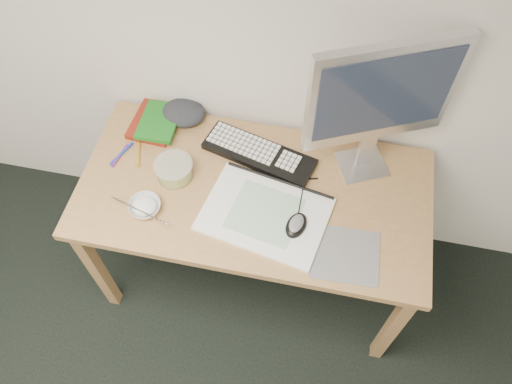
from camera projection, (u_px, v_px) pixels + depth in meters
The scene contains 18 objects.
desk at pixel (254, 202), 2.05m from camera, with size 1.40×0.70×0.75m.
mousepad at pixel (346, 255), 1.82m from camera, with size 0.25×0.22×0.00m, color slate.
sketchpad at pixel (265, 214), 1.91m from camera, with size 0.47×0.33×0.01m, color white.
keyboard at pixel (259, 154), 2.06m from camera, with size 0.47×0.15×0.03m, color black.
monitor at pixel (382, 98), 1.72m from camera, with size 0.50×0.26×0.63m.
mouse at pixel (296, 224), 1.86m from camera, with size 0.07×0.12×0.04m, color black.
rice_bowl at pixel (145, 207), 1.91m from camera, with size 0.12×0.12×0.04m, color white.
chopsticks at pixel (139, 210), 1.88m from camera, with size 0.02×0.02×0.25m, color silver.
fruit_tub at pixel (174, 170), 1.99m from camera, with size 0.16×0.16×0.08m, color gold.
book_red at pixel (155, 121), 2.16m from camera, with size 0.18×0.24×0.02m, color maroon.
book_green at pixel (159, 122), 2.13m from camera, with size 0.16×0.22×0.02m, color #1A6B1C.
cloth_lump at pixel (184, 113), 2.16m from camera, with size 0.16×0.13×0.07m, color #2A2E33.
pencil_pink at pixel (246, 188), 1.98m from camera, with size 0.01×0.01×0.16m, color pink.
pencil_tan at pixel (275, 176), 2.01m from camera, with size 0.01×0.01×0.18m, color #A48557.
pencil_black at pixel (295, 179), 2.00m from camera, with size 0.01×0.01×0.18m, color black.
marker_blue at pixel (122, 154), 2.07m from camera, with size 0.01×0.01×0.13m, color #2037AE.
marker_orange at pixel (139, 154), 2.07m from camera, with size 0.01×0.01×0.12m, color #C68617.
marker_purple at pixel (120, 156), 2.07m from camera, with size 0.01×0.01×0.12m, color #6A227F.
Camera 1 is at (0.44, 0.37, 2.40)m, focal length 35.00 mm.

